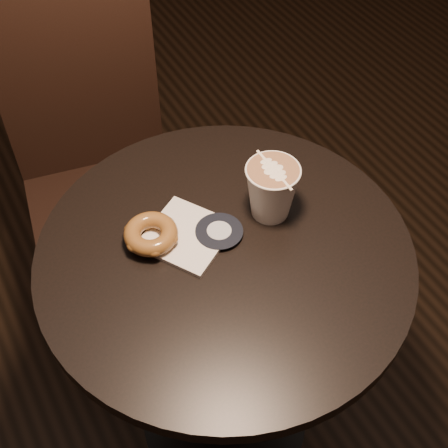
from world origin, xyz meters
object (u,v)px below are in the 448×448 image
object	(u,v)px
chair	(95,156)
pastry_bag	(187,235)
doughnut	(151,234)
cafe_table	(225,309)
latte_cup	(271,191)

from	to	relation	value
chair	pastry_bag	xyz separation A→B (m)	(0.02, -0.50, 0.20)
pastry_bag	doughnut	world-z (taller)	doughnut
cafe_table	pastry_bag	size ratio (longest dim) A/B	5.27
cafe_table	doughnut	world-z (taller)	doughnut
doughnut	cafe_table	bearing A→B (deg)	-37.26
cafe_table	chair	distance (m)	0.57
chair	doughnut	world-z (taller)	chair
chair	cafe_table	bearing A→B (deg)	-73.39
cafe_table	doughnut	distance (m)	0.26
pastry_bag	latte_cup	xyz separation A→B (m)	(0.17, -0.02, 0.05)
cafe_table	pastry_bag	distance (m)	0.22
cafe_table	latte_cup	distance (m)	0.29
doughnut	latte_cup	distance (m)	0.24
cafe_table	pastry_bag	world-z (taller)	pastry_bag
cafe_table	chair	bearing A→B (deg)	96.34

